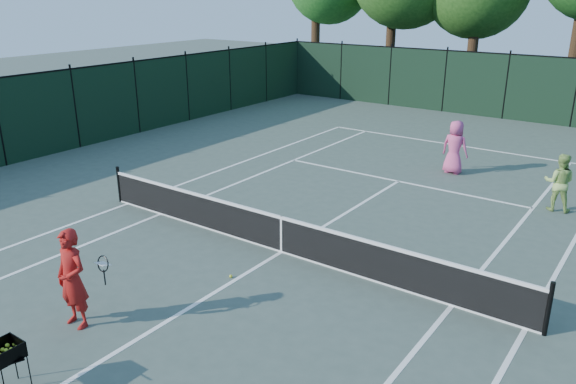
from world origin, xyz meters
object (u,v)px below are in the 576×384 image
Objects in this scene: coach at (72,279)px; loose_ball_midcourt at (231,276)px; ball_hopper at (5,351)px; player_green at (559,182)px; player_pink at (455,147)px.

coach is 27.62× the size of loose_ball_midcourt.
ball_hopper is (0.75, -1.69, -0.24)m from coach.
loose_ball_midcourt is at bearing 68.07° from coach.
ball_hopper reaches higher than loose_ball_midcourt.
player_green reaches higher than ball_hopper.
player_pink is 2.13× the size of ball_hopper.
player_pink is 26.34× the size of loose_ball_midcourt.
player_pink is 14.68m from ball_hopper.
ball_hopper is at bearing -67.82° from coach.
coach reaches higher than player_green.
player_pink reaches higher than ball_hopper.
player_pink is at bearing 105.33° from ball_hopper.
player_pink reaches higher than loose_ball_midcourt.
player_green is 9.58m from loose_ball_midcourt.
player_pink is 10.03m from loose_ball_midcourt.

